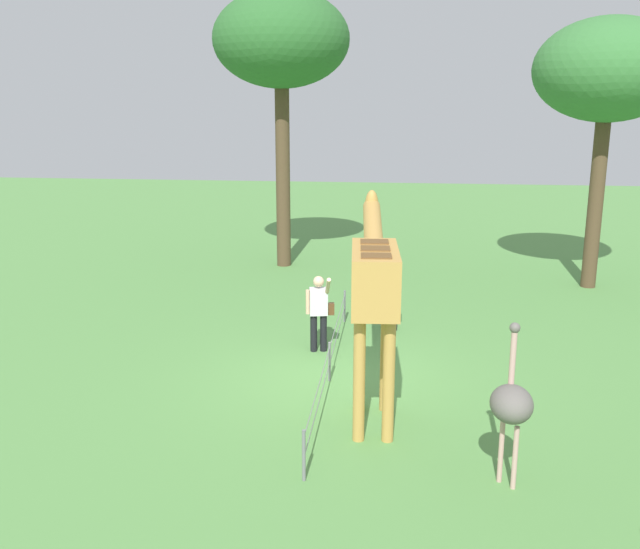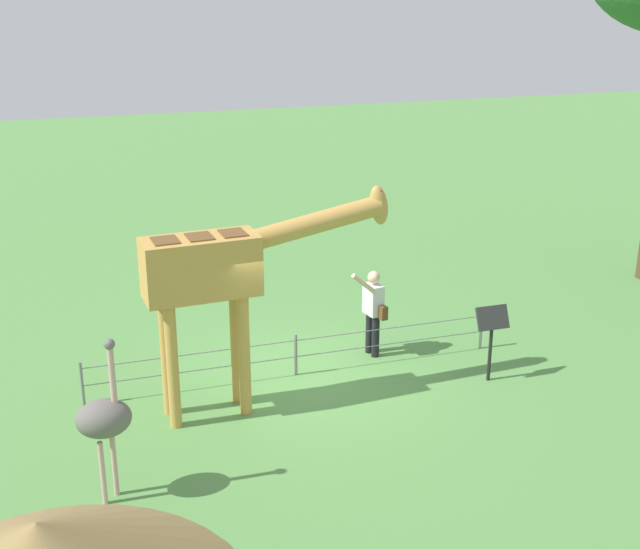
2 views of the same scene
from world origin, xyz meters
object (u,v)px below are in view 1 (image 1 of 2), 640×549
object	(u,v)px
giraffe	(374,281)
info_sign	(397,289)
tree_east	(608,72)
tree_northeast	(281,42)
visitor	(319,309)
ostrich	(511,404)

from	to	relation	value
giraffe	info_sign	xyz separation A→B (m)	(4.36, -0.35, -1.32)
tree_east	tree_northeast	world-z (taller)	tree_northeast
tree_northeast	info_sign	bearing A→B (deg)	-149.38
tree_northeast	info_sign	world-z (taller)	tree_northeast
info_sign	giraffe	bearing A→B (deg)	175.38
visitor	tree_northeast	world-z (taller)	tree_northeast
ostrich	tree_east	world-z (taller)	tree_east
visitor	info_sign	bearing A→B (deg)	-46.03
visitor	tree_east	xyz separation A→B (m)	(5.80, -6.72, 4.73)
giraffe	info_sign	size ratio (longest dim) A/B	2.97
tree_northeast	info_sign	xyz separation A→B (m)	(-5.86, -3.47, -5.57)
info_sign	tree_northeast	bearing A→B (deg)	30.62
ostrich	info_sign	bearing A→B (deg)	13.70
giraffe	tree_northeast	distance (m)	11.50
ostrich	tree_northeast	bearing A→B (deg)	22.35
tree_east	ostrich	bearing A→B (deg)	161.16
ostrich	giraffe	bearing A→B (deg)	44.05
giraffe	info_sign	distance (m)	4.57
tree_east	info_sign	xyz separation A→B (m)	(-4.31, 5.17, -4.68)
visitor	ostrich	xyz separation A→B (m)	(-4.83, -3.09, 0.27)
giraffe	tree_east	world-z (taller)	tree_east
tree_east	tree_northeast	bearing A→B (deg)	79.85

